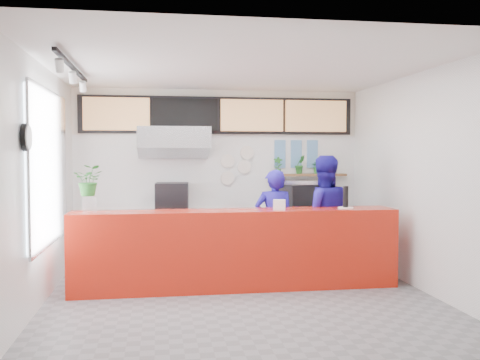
# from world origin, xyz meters

# --- Properties ---
(floor) EXTENTS (5.00, 5.00, 0.00)m
(floor) POSITION_xyz_m (0.00, 0.00, 0.00)
(floor) COLOR slate
(floor) RESTS_ON ground
(ceiling) EXTENTS (5.00, 5.00, 0.00)m
(ceiling) POSITION_xyz_m (0.00, 0.00, 3.00)
(ceiling) COLOR silver
(wall_back) EXTENTS (5.00, 0.00, 5.00)m
(wall_back) POSITION_xyz_m (0.00, 2.50, 1.50)
(wall_back) COLOR white
(wall_back) RESTS_ON ground
(wall_left) EXTENTS (0.00, 5.00, 5.00)m
(wall_left) POSITION_xyz_m (-2.50, 0.00, 1.50)
(wall_left) COLOR white
(wall_left) RESTS_ON ground
(wall_right) EXTENTS (0.00, 5.00, 5.00)m
(wall_right) POSITION_xyz_m (2.50, 0.00, 1.50)
(wall_right) COLOR white
(wall_right) RESTS_ON ground
(service_counter) EXTENTS (4.50, 0.60, 1.10)m
(service_counter) POSITION_xyz_m (0.00, 0.40, 0.55)
(service_counter) COLOR red
(service_counter) RESTS_ON ground
(cream_band) EXTENTS (5.00, 0.02, 0.80)m
(cream_band) POSITION_xyz_m (0.00, 2.49, 2.60)
(cream_band) COLOR beige
(cream_band) RESTS_ON wall_back
(prep_bench) EXTENTS (1.80, 0.60, 0.90)m
(prep_bench) POSITION_xyz_m (-0.80, 2.20, 0.45)
(prep_bench) COLOR #B2B5BA
(prep_bench) RESTS_ON ground
(panini_oven) EXTENTS (0.58, 0.58, 0.49)m
(panini_oven) POSITION_xyz_m (-0.83, 2.20, 1.14)
(panini_oven) COLOR black
(panini_oven) RESTS_ON prep_bench
(extraction_hood) EXTENTS (1.20, 0.70, 0.35)m
(extraction_hood) POSITION_xyz_m (-0.80, 2.15, 2.15)
(extraction_hood) COLOR #B2B5BA
(extraction_hood) RESTS_ON ceiling
(hood_lip) EXTENTS (1.20, 0.69, 0.31)m
(hood_lip) POSITION_xyz_m (-0.80, 2.15, 1.95)
(hood_lip) COLOR #B2B5BA
(hood_lip) RESTS_ON ceiling
(right_bench) EXTENTS (1.80, 0.60, 0.90)m
(right_bench) POSITION_xyz_m (1.50, 2.20, 0.45)
(right_bench) COLOR #B2B5BA
(right_bench) RESTS_ON ground
(espresso_machine) EXTENTS (0.81, 0.68, 0.44)m
(espresso_machine) POSITION_xyz_m (1.43, 2.20, 1.12)
(espresso_machine) COLOR black
(espresso_machine) RESTS_ON right_bench
(espresso_tray) EXTENTS (0.81, 0.68, 0.06)m
(espresso_tray) POSITION_xyz_m (1.43, 2.20, 1.38)
(espresso_tray) COLOR silver
(espresso_tray) RESTS_ON espresso_machine
(herb_shelf) EXTENTS (1.40, 0.18, 0.04)m
(herb_shelf) POSITION_xyz_m (1.60, 2.40, 1.50)
(herb_shelf) COLOR brown
(herb_shelf) RESTS_ON wall_back
(menu_board_far_left) EXTENTS (1.10, 0.10, 0.55)m
(menu_board_far_left) POSITION_xyz_m (-1.75, 2.38, 2.55)
(menu_board_far_left) COLOR tan
(menu_board_far_left) RESTS_ON wall_back
(menu_board_mid_left) EXTENTS (1.10, 0.10, 0.55)m
(menu_board_mid_left) POSITION_xyz_m (-0.59, 2.38, 2.55)
(menu_board_mid_left) COLOR black
(menu_board_mid_left) RESTS_ON wall_back
(menu_board_mid_right) EXTENTS (1.10, 0.10, 0.55)m
(menu_board_mid_right) POSITION_xyz_m (0.57, 2.38, 2.55)
(menu_board_mid_right) COLOR tan
(menu_board_mid_right) RESTS_ON wall_back
(menu_board_far_right) EXTENTS (1.10, 0.10, 0.55)m
(menu_board_far_right) POSITION_xyz_m (1.73, 2.38, 2.55)
(menu_board_far_right) COLOR tan
(menu_board_far_right) RESTS_ON wall_back
(soffit) EXTENTS (4.80, 0.04, 0.65)m
(soffit) POSITION_xyz_m (0.00, 2.46, 2.55)
(soffit) COLOR black
(soffit) RESTS_ON wall_back
(window_pane) EXTENTS (0.04, 2.20, 1.90)m
(window_pane) POSITION_xyz_m (-2.47, 0.30, 1.70)
(window_pane) COLOR silver
(window_pane) RESTS_ON wall_left
(window_frame) EXTENTS (0.03, 2.30, 2.00)m
(window_frame) POSITION_xyz_m (-2.45, 0.30, 1.70)
(window_frame) COLOR #B2B5BA
(window_frame) RESTS_ON wall_left
(wall_clock_rim) EXTENTS (0.05, 0.30, 0.30)m
(wall_clock_rim) POSITION_xyz_m (-2.46, -0.90, 2.05)
(wall_clock_rim) COLOR black
(wall_clock_rim) RESTS_ON wall_left
(wall_clock_face) EXTENTS (0.02, 0.26, 0.26)m
(wall_clock_face) POSITION_xyz_m (-2.43, -0.90, 2.05)
(wall_clock_face) COLOR white
(wall_clock_face) RESTS_ON wall_left
(track_rail) EXTENTS (0.05, 2.40, 0.04)m
(track_rail) POSITION_xyz_m (-2.10, 0.00, 2.94)
(track_rail) COLOR black
(track_rail) RESTS_ON ceiling
(dec_plate_a) EXTENTS (0.24, 0.03, 0.24)m
(dec_plate_a) POSITION_xyz_m (0.15, 2.47, 1.75)
(dec_plate_a) COLOR silver
(dec_plate_a) RESTS_ON wall_back
(dec_plate_b) EXTENTS (0.24, 0.03, 0.24)m
(dec_plate_b) POSITION_xyz_m (0.45, 2.47, 1.65)
(dec_plate_b) COLOR silver
(dec_plate_b) RESTS_ON wall_back
(dec_plate_c) EXTENTS (0.24, 0.03, 0.24)m
(dec_plate_c) POSITION_xyz_m (0.15, 2.47, 1.45)
(dec_plate_c) COLOR silver
(dec_plate_c) RESTS_ON wall_back
(dec_plate_d) EXTENTS (0.24, 0.03, 0.24)m
(dec_plate_d) POSITION_xyz_m (0.50, 2.47, 1.90)
(dec_plate_d) COLOR silver
(dec_plate_d) RESTS_ON wall_back
(photo_frame_a) EXTENTS (0.20, 0.02, 0.25)m
(photo_frame_a) POSITION_xyz_m (1.10, 2.48, 2.00)
(photo_frame_a) COLOR #598CBF
(photo_frame_a) RESTS_ON wall_back
(photo_frame_b) EXTENTS (0.20, 0.02, 0.25)m
(photo_frame_b) POSITION_xyz_m (1.40, 2.48, 2.00)
(photo_frame_b) COLOR #598CBF
(photo_frame_b) RESTS_ON wall_back
(photo_frame_c) EXTENTS (0.20, 0.02, 0.25)m
(photo_frame_c) POSITION_xyz_m (1.70, 2.48, 2.00)
(photo_frame_c) COLOR #598CBF
(photo_frame_c) RESTS_ON wall_back
(photo_frame_d) EXTENTS (0.20, 0.02, 0.25)m
(photo_frame_d) POSITION_xyz_m (1.10, 2.48, 1.75)
(photo_frame_d) COLOR #598CBF
(photo_frame_d) RESTS_ON wall_back
(photo_frame_e) EXTENTS (0.20, 0.02, 0.25)m
(photo_frame_e) POSITION_xyz_m (1.40, 2.48, 1.75)
(photo_frame_e) COLOR #598CBF
(photo_frame_e) RESTS_ON wall_back
(photo_frame_f) EXTENTS (0.20, 0.02, 0.25)m
(photo_frame_f) POSITION_xyz_m (1.70, 2.48, 1.75)
(photo_frame_f) COLOR #598CBF
(photo_frame_f) RESTS_ON wall_back
(staff_center) EXTENTS (0.65, 0.47, 1.64)m
(staff_center) POSITION_xyz_m (0.68, 1.03, 0.82)
(staff_center) COLOR #1E1595
(staff_center) RESTS_ON ground
(staff_right) EXTENTS (0.96, 0.78, 1.85)m
(staff_right) POSITION_xyz_m (1.41, 0.90, 0.93)
(staff_right) COLOR #1E1595
(staff_right) RESTS_ON ground
(herb_a) EXTENTS (0.19, 0.15, 0.31)m
(herb_a) POSITION_xyz_m (1.05, 2.40, 1.67)
(herb_a) COLOR #266D26
(herb_a) RESTS_ON herb_shelf
(herb_b) EXTENTS (0.22, 0.19, 0.33)m
(herb_b) POSITION_xyz_m (1.45, 2.40, 1.69)
(herb_b) COLOR #266D26
(herb_b) RESTS_ON herb_shelf
(herb_c) EXTENTS (0.31, 0.29, 0.27)m
(herb_c) POSITION_xyz_m (1.78, 2.40, 1.66)
(herb_c) COLOR #266D26
(herb_c) RESTS_ON herb_shelf
(herb_d) EXTENTS (0.19, 0.18, 0.33)m
(herb_d) POSITION_xyz_m (2.01, 2.40, 1.68)
(herb_d) COLOR #266D26
(herb_d) RESTS_ON herb_shelf
(glass_vase) EXTENTS (0.23, 0.23, 0.22)m
(glass_vase) POSITION_xyz_m (-1.96, 0.35, 1.21)
(glass_vase) COLOR white
(glass_vase) RESTS_ON service_counter
(basil_vase) EXTENTS (0.40, 0.35, 0.41)m
(basil_vase) POSITION_xyz_m (-1.96, 0.35, 1.53)
(basil_vase) COLOR #266D26
(basil_vase) RESTS_ON glass_vase
(napkin_holder) EXTENTS (0.19, 0.15, 0.14)m
(napkin_holder) POSITION_xyz_m (0.59, 0.31, 1.17)
(napkin_holder) COLOR white
(napkin_holder) RESTS_ON service_counter
(white_plate) EXTENTS (0.22, 0.22, 0.02)m
(white_plate) POSITION_xyz_m (1.57, 0.38, 1.11)
(white_plate) COLOR white
(white_plate) RESTS_ON service_counter
(pepper_mill) EXTENTS (0.08, 0.08, 0.30)m
(pepper_mill) POSITION_xyz_m (1.57, 0.38, 1.27)
(pepper_mill) COLOR black
(pepper_mill) RESTS_ON white_plate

